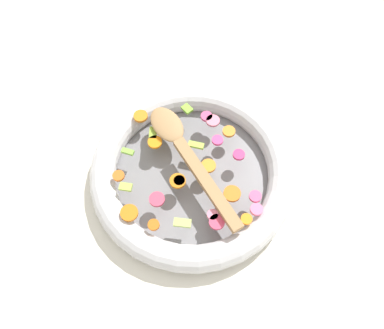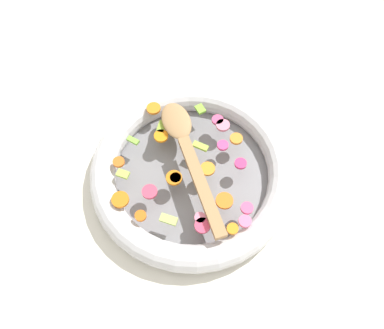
# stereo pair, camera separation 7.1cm
# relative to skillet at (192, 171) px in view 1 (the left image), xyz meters

# --- Properties ---
(ground_plane) EXTENTS (4.00, 4.00, 0.00)m
(ground_plane) POSITION_rel_skillet_xyz_m (0.00, 0.00, -0.02)
(ground_plane) COLOR silver
(skillet) EXTENTS (0.40, 0.40, 0.05)m
(skillet) POSITION_rel_skillet_xyz_m (0.00, 0.00, 0.00)
(skillet) COLOR slate
(skillet) RESTS_ON ground_plane
(chopped_vegetables) EXTENTS (0.31, 0.28, 0.01)m
(chopped_vegetables) POSITION_rel_skillet_xyz_m (-0.00, 0.02, 0.03)
(chopped_vegetables) COLOR orange
(chopped_vegetables) RESTS_ON skillet
(wooden_spoon) EXTENTS (0.25, 0.22, 0.01)m
(wooden_spoon) POSITION_rel_skillet_xyz_m (0.02, -0.02, 0.04)
(wooden_spoon) COLOR #A87F51
(wooden_spoon) RESTS_ON chopped_vegetables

